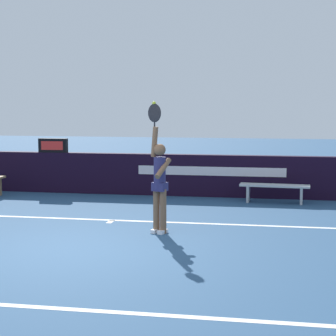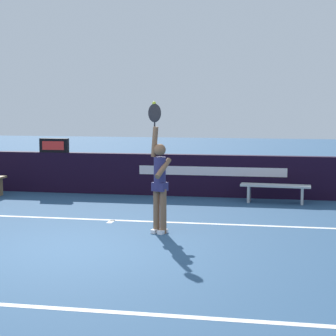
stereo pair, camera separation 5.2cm
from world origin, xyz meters
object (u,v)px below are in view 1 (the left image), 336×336
Objects in this scene: tennis_player at (159,180)px; courtside_bench_near at (275,189)px; tennis_ball at (154,103)px; speed_display at (53,145)px.

courtside_bench_near is at bearing 59.79° from tennis_player.
tennis_ball is 0.04× the size of courtside_bench_near.
speed_display is at bearing 173.35° from courtside_bench_near.
courtside_bench_near is (2.23, 3.57, -2.05)m from tennis_ball.
tennis_ball is at bearing 146.59° from tennis_player.
speed_display is 11.00× the size of tennis_ball.
tennis_ball reaches higher than speed_display.
tennis_ball is (3.62, -4.25, 1.13)m from speed_display.
speed_display is at bearing 130.79° from tennis_player.
courtside_bench_near is (5.85, -0.68, -0.92)m from speed_display.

